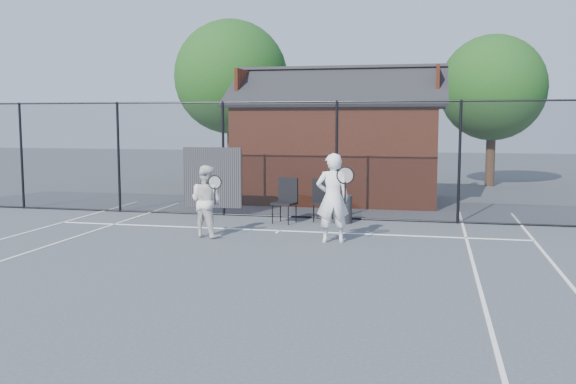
% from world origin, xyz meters
% --- Properties ---
extents(ground, '(80.00, 80.00, 0.00)m').
position_xyz_m(ground, '(0.00, 0.00, 0.00)').
color(ground, '#404449').
rests_on(ground, ground).
extents(court_lines, '(11.02, 18.00, 0.01)m').
position_xyz_m(court_lines, '(0.00, -1.32, 0.01)').
color(court_lines, white).
rests_on(court_lines, ground).
extents(fence, '(22.04, 3.00, 3.00)m').
position_xyz_m(fence, '(-0.30, 5.00, 1.45)').
color(fence, black).
rests_on(fence, ground).
extents(clubhouse, '(6.50, 4.36, 4.19)m').
position_xyz_m(clubhouse, '(0.50, 9.00, 1.61)').
color(clubhouse, maroon).
rests_on(clubhouse, ground).
extents(tree_left, '(4.48, 4.48, 6.44)m').
position_xyz_m(tree_left, '(-4.50, 13.50, 4.19)').
color(tree_left, '#342215').
rests_on(tree_left, ground).
extents(tree_right, '(3.97, 3.97, 5.70)m').
position_xyz_m(tree_right, '(5.50, 14.50, 3.71)').
color(tree_right, '#342215').
rests_on(tree_right, ground).
extents(player_front, '(0.87, 0.68, 1.84)m').
position_xyz_m(player_front, '(1.38, 1.92, 0.93)').
color(player_front, white).
rests_on(player_front, ground).
extents(player_back, '(0.91, 0.80, 1.55)m').
position_xyz_m(player_back, '(-1.37, 1.94, 0.78)').
color(player_back, white).
rests_on(player_back, ground).
extents(chair_left, '(0.57, 0.58, 1.02)m').
position_xyz_m(chair_left, '(0.70, 4.60, 0.51)').
color(chair_left, black).
rests_on(chair_left, ground).
extents(chair_right, '(0.63, 0.64, 1.08)m').
position_xyz_m(chair_right, '(-0.15, 4.10, 0.54)').
color(chair_right, black).
rests_on(chair_right, ground).
extents(waste_bin, '(0.56, 0.56, 0.68)m').
position_xyz_m(waste_bin, '(1.24, 4.44, 0.34)').
color(waste_bin, black).
rests_on(waste_bin, ground).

